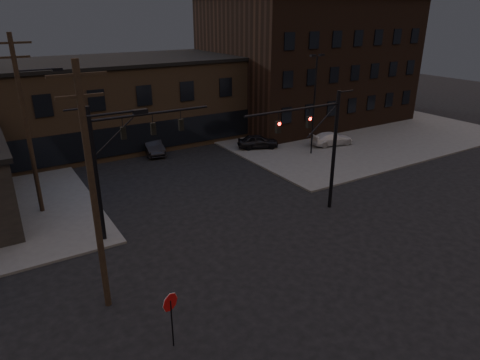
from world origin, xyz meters
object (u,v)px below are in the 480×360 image
Objects in this scene: stop_sign at (171,308)px; parked_car_lot_a at (258,141)px; traffic_signal_near at (322,141)px; parked_car_lot_b at (332,139)px; traffic_signal_far at (118,156)px; car_crossing at (152,146)px.

stop_sign reaches higher than parked_car_lot_a.
traffic_signal_near reaches higher than stop_sign.
stop_sign is 0.57× the size of parked_car_lot_b.
parked_car_lot_b is at bearing 16.88° from traffic_signal_far.
parked_car_lot_a is (17.71, 20.04, -1.03)m from stop_sign.
parked_car_lot_b is 0.95× the size of car_crossing.
parked_car_lot_a is 0.90× the size of parked_car_lot_b.
traffic_signal_near is 1.00× the size of traffic_signal_far.
car_crossing is at bearing 70.69° from stop_sign.
parked_car_lot_a is 0.86× the size of car_crossing.
traffic_signal_far is at bearing 82.68° from stop_sign.
traffic_signal_near is at bearing 25.90° from stop_sign.
traffic_signal_far reaches higher than parked_car_lot_b.
traffic_signal_near is 14.81m from parked_car_lot_a.
stop_sign is (-13.36, -6.49, -3.09)m from traffic_signal_near.
stop_sign is at bearing -100.77° from car_crossing.
traffic_signal_far is 19.71m from parked_car_lot_a.
traffic_signal_far is at bearing -108.25° from car_crossing.
car_crossing is at bearing 76.58° from parked_car_lot_b.
stop_sign is (-1.28, -9.99, -3.17)m from traffic_signal_far.
stop_sign reaches higher than parked_car_lot_b.
traffic_signal_near is at bearing -66.31° from car_crossing.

